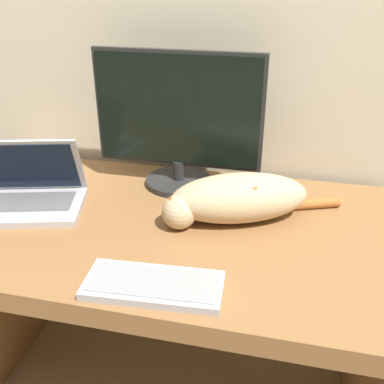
# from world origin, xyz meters

# --- Properties ---
(wall_back) EXTENTS (6.40, 0.06, 2.60)m
(wall_back) POSITION_xyz_m (0.00, 0.85, 1.30)
(wall_back) COLOR beige
(wall_back) RESTS_ON ground_plane
(desk) EXTENTS (1.35, 0.79, 0.73)m
(desk) POSITION_xyz_m (0.00, 0.39, 0.57)
(desk) COLOR olive
(desk) RESTS_ON ground_plane
(monitor) EXTENTS (0.56, 0.23, 0.45)m
(monitor) POSITION_xyz_m (-0.02, 0.66, 0.95)
(monitor) COLOR #282828
(monitor) RESTS_ON desk
(laptop) EXTENTS (0.39, 0.31, 0.23)m
(laptop) POSITION_xyz_m (-0.44, 0.39, 0.77)
(laptop) COLOR #B7B7BC
(laptop) RESTS_ON desk
(external_keyboard) EXTENTS (0.34, 0.16, 0.02)m
(external_keyboard) POSITION_xyz_m (0.06, 0.10, 0.74)
(external_keyboard) COLOR #BCBCC1
(external_keyboard) RESTS_ON desk
(cat) EXTENTS (0.53, 0.32, 0.14)m
(cat) POSITION_xyz_m (0.20, 0.46, 0.80)
(cat) COLOR #D1B284
(cat) RESTS_ON desk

